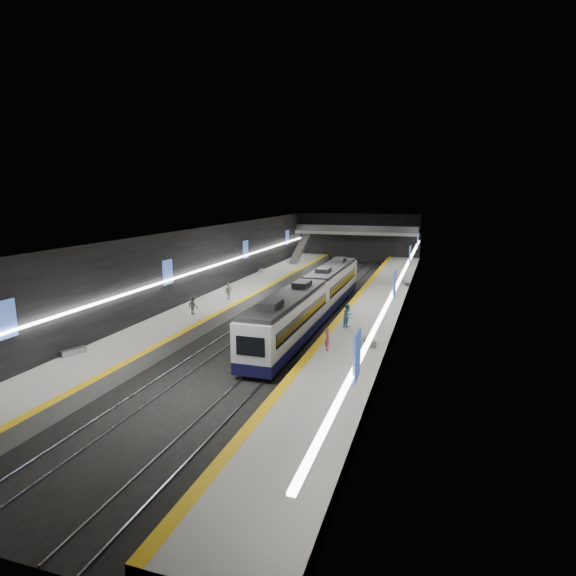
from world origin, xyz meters
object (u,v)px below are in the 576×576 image
(escalator, at_px, (300,249))
(bench_right_near, at_px, (369,341))
(bench_left_near, at_px, (73,352))
(passenger_right_a, at_px, (327,340))
(passenger_left_a, at_px, (229,291))
(passenger_right_b, at_px, (348,316))
(bench_right_far, at_px, (405,283))
(train, at_px, (313,298))
(bench_left_far, at_px, (261,271))
(passenger_left_b, at_px, (193,305))

(escalator, xyz_separation_m, bench_right_near, (16.23, -38.34, -1.67))
(bench_left_near, bearing_deg, bench_right_near, 46.09)
(passenger_right_a, xyz_separation_m, passenger_left_a, (-12.82, 12.14, 0.10))
(passenger_right_b, xyz_separation_m, passenger_left_a, (-13.11, 6.27, -0.07))
(passenger_left_a, bearing_deg, bench_right_near, 68.61)
(bench_right_far, height_order, passenger_left_a, passenger_left_a)
(passenger_left_a, bearing_deg, passenger_right_a, 57.92)
(train, xyz_separation_m, passenger_right_a, (3.73, -10.47, -0.43))
(bench_left_far, height_order, passenger_left_a, passenger_left_a)
(bench_right_far, bearing_deg, passenger_left_b, -148.32)
(bench_left_far, bearing_deg, bench_right_near, -68.64)
(passenger_left_a, bearing_deg, escalator, -166.79)
(passenger_right_b, height_order, passenger_left_b, passenger_right_b)
(bench_left_near, distance_m, bench_right_far, 36.75)
(train, height_order, bench_left_near, train)
(bench_right_near, distance_m, passenger_left_a, 18.23)
(bench_right_near, height_order, passenger_left_a, passenger_left_a)
(bench_right_near, xyz_separation_m, bench_right_far, (0.77, 23.26, -0.01))
(bench_right_near, distance_m, bench_right_far, 23.27)
(bench_left_near, distance_m, passenger_left_b, 12.11)
(passenger_right_b, xyz_separation_m, passenger_left_b, (-13.66, 0.07, -0.10))
(passenger_right_a, bearing_deg, passenger_right_b, -14.96)
(bench_right_far, distance_m, passenger_right_b, 19.90)
(train, distance_m, passenger_right_a, 11.12)
(bench_left_near, bearing_deg, passenger_left_b, 100.62)
(bench_left_far, height_order, passenger_left_b, passenger_left_b)
(escalator, distance_m, bench_left_far, 12.37)
(bench_left_far, height_order, bench_right_near, bench_right_near)
(train, height_order, passenger_left_b, train)
(passenger_left_a, distance_m, passenger_left_b, 6.22)
(escalator, bearing_deg, passenger_right_b, -68.02)
(bench_right_near, xyz_separation_m, passenger_right_a, (-2.50, -2.28, 0.54))
(train, xyz_separation_m, bench_left_far, (-11.95, 18.05, -0.99))
(bench_left_near, height_order, passenger_right_a, passenger_right_a)
(passenger_right_b, bearing_deg, passenger_right_a, -162.13)
(bench_left_near, bearing_deg, passenger_right_b, 58.22)
(bench_right_far, bearing_deg, bench_left_near, -139.11)
(bench_right_near, bearing_deg, passenger_left_a, 125.47)
(bench_left_near, height_order, passenger_left_b, passenger_left_b)
(escalator, relative_size, bench_left_near, 4.83)
(train, relative_size, bench_right_far, 16.65)
(escalator, relative_size, bench_right_near, 4.23)
(passenger_right_b, relative_size, passenger_left_b, 1.12)
(escalator, bearing_deg, passenger_left_a, -88.17)
(bench_right_far, xyz_separation_m, passenger_right_b, (-2.98, -19.66, 0.73))
(bench_right_far, xyz_separation_m, passenger_left_b, (-16.64, -19.60, 0.62))
(bench_right_near, bearing_deg, bench_left_far, 102.94)
(bench_left_near, distance_m, passenger_right_a, 16.82)
(passenger_right_a, distance_m, passenger_left_b, 14.63)
(bench_right_far, relative_size, passenger_left_b, 1.07)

